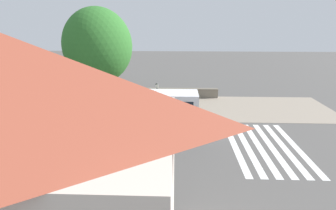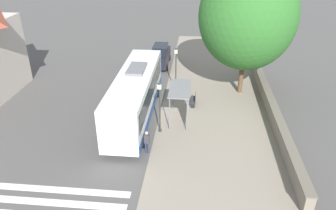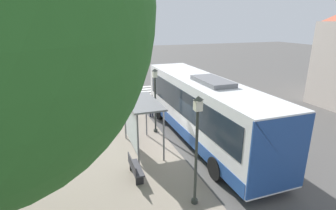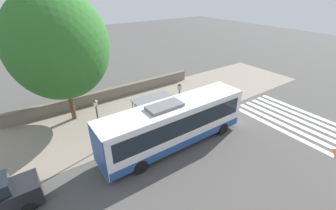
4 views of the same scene
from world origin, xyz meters
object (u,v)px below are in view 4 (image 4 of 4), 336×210
street_lamp_near (179,101)px  street_lamp_far (98,121)px  bus_shelter (151,102)px  shade_tree (58,46)px  pedestrian (205,109)px  bench (122,123)px  bus (174,123)px

street_lamp_near → street_lamp_far: 6.73m
bus_shelter → shade_tree: 8.53m
bus_shelter → pedestrian: size_ratio=2.10×
bus_shelter → street_lamp_far: street_lamp_far is taller
bench → bus: bearing=28.2°
bus → pedestrian: (-1.55, 4.67, -0.96)m
street_lamp_far → pedestrian: bearing=83.2°
pedestrian → bench: size_ratio=1.09×
bus → street_lamp_near: street_lamp_near is taller
bus_shelter → bench: size_ratio=2.30×
street_lamp_near → pedestrian: bearing=79.0°
street_lamp_far → shade_tree: bearing=-174.5°
bench → shade_tree: size_ratio=0.13×
bus_shelter → bench: bearing=-108.9°
pedestrian → street_lamp_far: size_ratio=0.39×
bus → street_lamp_near: 2.92m
pedestrian → shade_tree: bearing=-124.3°
street_lamp_far → street_lamp_near: bearing=84.9°
pedestrian → street_lamp_near: size_ratio=0.42×
bus → shade_tree: bearing=-147.9°
street_lamp_near → street_lamp_far: street_lamp_far is taller
bus → shade_tree: (-8.31, -5.22, 4.74)m
bus → bench: (-4.33, -2.32, -1.43)m
shade_tree → bench: bearing=36.1°
bench → street_lamp_near: size_ratio=0.38×
bus_shelter → street_lamp_near: (1.41, 1.86, 0.16)m
street_lamp_far → bus: bearing=60.4°
bus → pedestrian: size_ratio=7.17×
bus_shelter → shade_tree: shade_tree is taller
pedestrian → street_lamp_far: bearing=-96.8°
street_lamp_far → shade_tree: 7.07m
street_lamp_near → shade_tree: 10.51m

